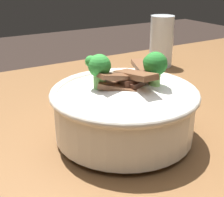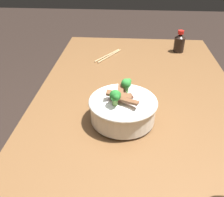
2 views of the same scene
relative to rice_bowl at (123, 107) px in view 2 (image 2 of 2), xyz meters
The scene contains 4 objects.
dining_table 0.19m from the rice_bowl, 120.63° to the left, with size 1.59×0.79×0.81m.
rice_bowl is the anchor object (origin of this frame).
chopsticks_pair 0.55m from the rice_bowl, behind, with size 0.18×0.12×0.01m.
soy_sauce_bottle 0.69m from the rice_bowl, 156.45° to the left, with size 0.06×0.06×0.12m.
Camera 2 is at (0.71, -0.04, 1.33)m, focal length 40.43 mm.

